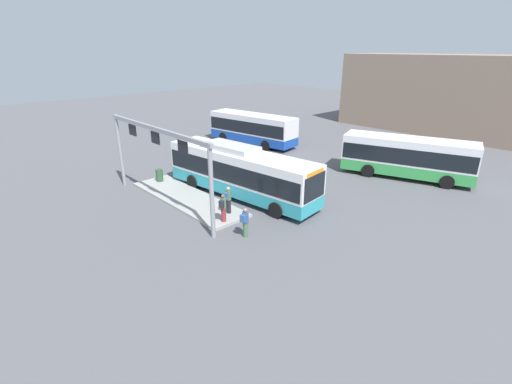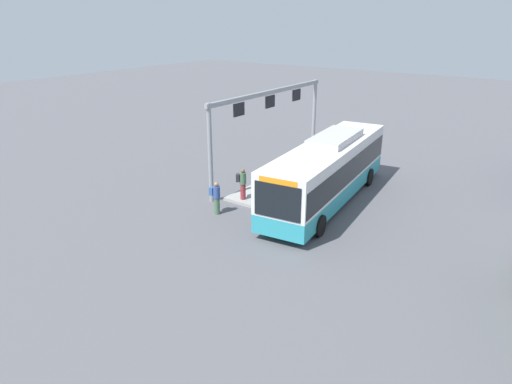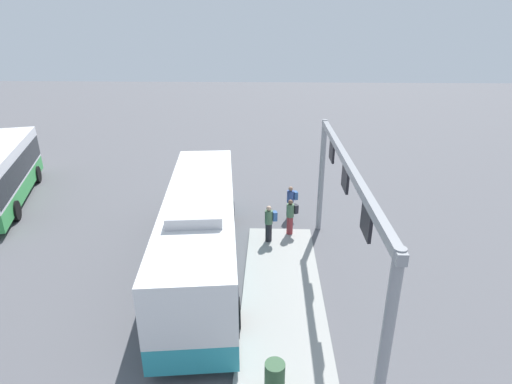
{
  "view_description": "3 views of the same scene",
  "coord_description": "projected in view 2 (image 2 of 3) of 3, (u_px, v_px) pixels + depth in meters",
  "views": [
    {
      "loc": [
        17.75,
        -15.14,
        9.53
      ],
      "look_at": [
        2.96,
        -1.33,
        1.48
      ],
      "focal_mm": 25.68,
      "sensor_mm": 36.0,
      "label": 1
    },
    {
      "loc": [
        20.63,
        10.2,
        9.22
      ],
      "look_at": [
        3.9,
        -1.77,
        1.35
      ],
      "focal_mm": 32.48,
      "sensor_mm": 36.0,
      "label": 2
    },
    {
      "loc": [
        -13.69,
        -2.62,
        8.79
      ],
      "look_at": [
        3.78,
        -1.97,
        1.69
      ],
      "focal_mm": 28.26,
      "sensor_mm": 36.0,
      "label": 3
    }
  ],
  "objects": [
    {
      "name": "ground_plane",
      "position": [
        326.0,
        201.0,
        24.51
      ],
      "size": [
        120.0,
        120.0,
        0.0
      ],
      "primitive_type": "plane",
      "color": "#56565B"
    },
    {
      "name": "platform_curb",
      "position": [
        295.0,
        179.0,
        27.65
      ],
      "size": [
        10.0,
        2.8,
        0.16
      ],
      "primitive_type": "cube",
      "color": "#9E9E99",
      "rests_on": "ground"
    },
    {
      "name": "bus_main",
      "position": [
        328.0,
        169.0,
        23.86
      ],
      "size": [
        11.81,
        3.79,
        3.46
      ],
      "rotation": [
        0.0,
        0.0,
        0.11
      ],
      "color": "teal",
      "rests_on": "ground"
    },
    {
      "name": "person_boarding",
      "position": [
        216.0,
        197.0,
        22.68
      ],
      "size": [
        0.45,
        0.59,
        1.67
      ],
      "rotation": [
        0.0,
        0.0,
        1.87
      ],
      "color": "#476B4C",
      "rests_on": "ground"
    },
    {
      "name": "person_waiting_near",
      "position": [
        265.0,
        183.0,
        24.11
      ],
      "size": [
        0.43,
        0.58,
        1.67
      ],
      "rotation": [
        0.0,
        0.0,
        1.82
      ],
      "color": "black",
      "rests_on": "platform_curb"
    },
    {
      "name": "person_waiting_mid",
      "position": [
        242.0,
        183.0,
        24.08
      ],
      "size": [
        0.53,
        0.61,
        1.67
      ],
      "rotation": [
        0.0,
        0.0,
        2.1
      ],
      "color": "maroon",
      "rests_on": "platform_curb"
    },
    {
      "name": "platform_sign_gantry",
      "position": [
        270.0,
        113.0,
        27.3
      ],
      "size": [
        11.29,
        0.24,
        5.2
      ],
      "color": "gray",
      "rests_on": "ground"
    },
    {
      "name": "trash_bin",
      "position": [
        331.0,
        155.0,
        30.39
      ],
      "size": [
        0.52,
        0.52,
        0.9
      ],
      "primitive_type": "cylinder",
      "color": "#2D5133",
      "rests_on": "platform_curb"
    }
  ]
}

